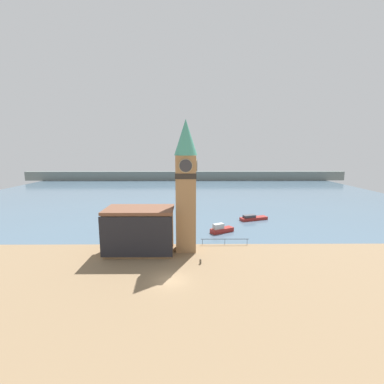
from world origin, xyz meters
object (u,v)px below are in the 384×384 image
(pier_building, at_px, (140,230))
(boat_far, at_px, (253,218))
(clock_tower, at_px, (186,183))
(mooring_bollard_near, at_px, (200,261))
(boat_near, at_px, (221,229))

(pier_building, height_order, boat_far, pier_building)
(clock_tower, bearing_deg, mooring_bollard_near, -68.44)
(boat_near, height_order, mooring_bollard_near, boat_near)
(boat_far, bearing_deg, clock_tower, -148.86)
(clock_tower, xyz_separation_m, mooring_bollard_near, (2.26, -5.72, -11.39))
(clock_tower, distance_m, boat_far, 27.39)
(pier_building, distance_m, mooring_bollard_near, 11.62)
(pier_building, distance_m, boat_far, 31.44)
(pier_building, height_order, mooring_bollard_near, pier_building)
(boat_far, bearing_deg, boat_near, -151.52)
(clock_tower, relative_size, boat_near, 4.22)
(pier_building, bearing_deg, clock_tower, 7.48)
(pier_building, bearing_deg, boat_far, 39.65)
(boat_near, relative_size, mooring_bollard_near, 6.93)
(boat_near, bearing_deg, boat_far, 18.14)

